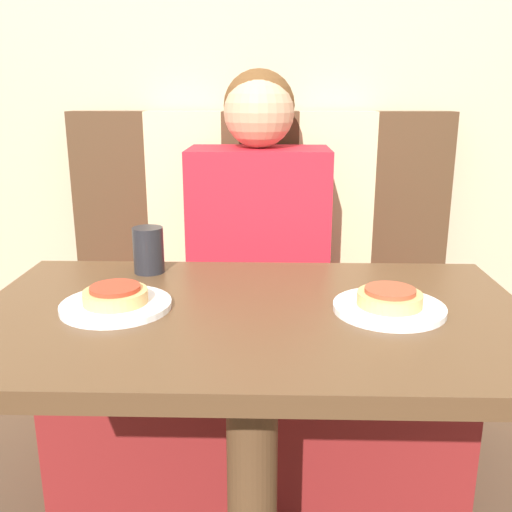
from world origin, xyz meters
name	(u,v)px	position (x,y,z in m)	size (l,w,h in m)	color
wall_back	(261,33)	(0.00, 0.89, 1.30)	(7.00, 0.05, 2.60)	#C6B28E
booth_seat	(259,395)	(0.00, 0.58, 0.24)	(1.16, 0.50, 0.49)	maroon
booth_backrest	(260,208)	(0.00, 0.79, 0.78)	(1.16, 0.08, 0.59)	#4C331E
dining_table	(252,365)	(0.00, 0.00, 0.63)	(1.01, 0.60, 0.75)	brown
person	(259,209)	(0.00, 0.58, 0.82)	(0.38, 0.23, 0.70)	red
plate_left	(116,306)	(-0.25, 0.00, 0.75)	(0.20, 0.20, 0.01)	white
plate_right	(389,309)	(0.25, 0.00, 0.75)	(0.20, 0.20, 0.01)	white
pizza_left	(115,295)	(-0.25, 0.00, 0.77)	(0.12, 0.12, 0.03)	tan
pizza_right	(390,298)	(0.25, 0.00, 0.77)	(0.12, 0.12, 0.03)	tan
drinking_cup	(148,250)	(-0.23, 0.22, 0.80)	(0.07, 0.07, 0.10)	#232328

